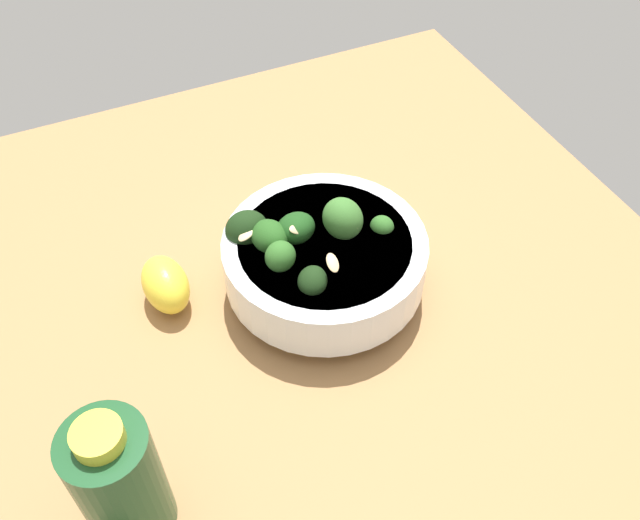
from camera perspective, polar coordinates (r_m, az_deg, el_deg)
The scene contains 4 objects.
ground_plane at distance 71.17cm, azimuth -0.56°, elevation -1.65°, with size 69.54×69.54×4.01cm, color #996D42.
bowl_of_broccoli at distance 64.76cm, azimuth -0.19°, elevation 0.15°, with size 18.94×18.94×10.86cm.
lemon_wedge at distance 66.54cm, azimuth -12.52°, elevation -1.98°, with size 6.32×4.17×4.87cm, color yellow.
bottle_tall at distance 52.24cm, azimuth -16.07°, elevation -17.06°, with size 6.06×6.06×13.28cm.
Camera 1 is at (-42.36, 18.60, 52.07)cm, focal length 39.11 mm.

